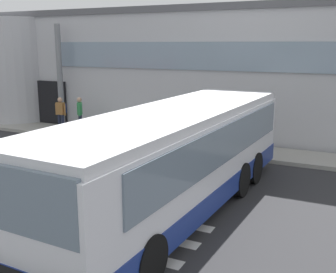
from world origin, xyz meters
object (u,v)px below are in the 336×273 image
(bus_main_foreground, at_px, (174,163))
(safety_bollard_yellow, at_px, (248,151))
(passenger_by_doorway, at_px, (80,113))
(entry_support_column, at_px, (60,77))
(passenger_near_column, at_px, (61,112))

(bus_main_foreground, distance_m, safety_bollard_yellow, 5.46)
(bus_main_foreground, bearing_deg, passenger_by_doorway, 140.92)
(entry_support_column, height_order, passenger_near_column, entry_support_column)
(entry_support_column, distance_m, passenger_near_column, 2.05)
(safety_bollard_yellow, bearing_deg, bus_main_foreground, -95.56)
(passenger_near_column, height_order, safety_bollard_yellow, passenger_near_column)
(passenger_by_doorway, bearing_deg, bus_main_foreground, -39.08)
(bus_main_foreground, height_order, safety_bollard_yellow, bus_main_foreground)
(entry_support_column, xyz_separation_m, safety_bollard_yellow, (10.21, -1.80, -2.26))
(bus_main_foreground, bearing_deg, safety_bollard_yellow, 84.44)
(bus_main_foreground, height_order, passenger_by_doorway, bus_main_foreground)
(entry_support_column, xyz_separation_m, passenger_near_column, (0.80, -1.00, -1.60))
(bus_main_foreground, distance_m, passenger_near_column, 10.82)
(passenger_near_column, bearing_deg, bus_main_foreground, -34.77)
(entry_support_column, bearing_deg, passenger_by_doorway, -21.03)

